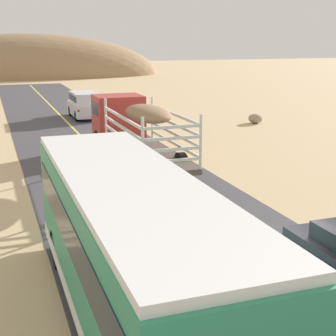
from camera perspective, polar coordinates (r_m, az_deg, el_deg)
The scene contains 8 objects.
ground_plane at distance 11.85m, azimuth 9.87°, elevation -15.76°, with size 240.00×240.00×0.00m, color tan.
road_surface at distance 11.85m, azimuth 9.88°, elevation -15.72°, with size 8.00×120.00×0.02m, color #423F44.
road_centre_line at distance 11.84m, azimuth 9.88°, elevation -15.67°, with size 0.16×117.60×0.00m, color #D8CC4C.
livestock_truck at distance 25.60m, azimuth -4.41°, elevation 5.12°, with size 2.53×9.70×3.02m.
bus at distance 10.61m, azimuth -4.22°, elevation -8.75°, with size 2.54×10.00×3.21m.
car_far at distance 38.98m, azimuth -9.37°, elevation 7.14°, with size 1.90×4.62×1.93m.
boulder_near_shoulder at distance 36.75m, azimuth 9.78°, elevation 5.49°, with size 0.99×1.08×0.66m, color gray.
distant_hill at distance 83.51m, azimuth -15.57°, elevation 9.87°, with size 42.16×17.78×13.08m, color #957553.
Camera 1 is at (-5.21, -8.85, 5.92)m, focal length 54.31 mm.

